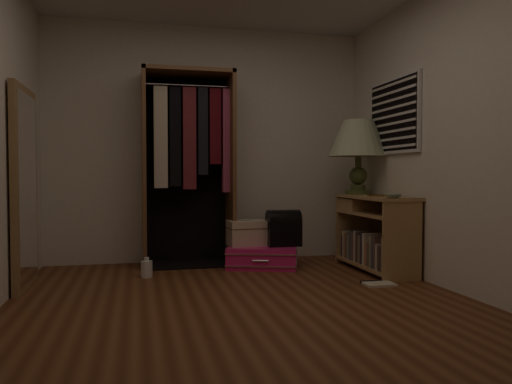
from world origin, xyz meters
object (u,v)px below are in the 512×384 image
(floor_mirror, at_px, (25,188))
(pink_suitcase, at_px, (262,257))
(console_bookshelf, at_px, (373,231))
(white_jug, at_px, (147,269))
(open_wardrobe, at_px, (189,153))
(table_lamp, at_px, (358,140))
(train_case, at_px, (247,233))
(black_bag, at_px, (283,227))

(floor_mirror, height_order, pink_suitcase, floor_mirror)
(console_bookshelf, bearing_deg, white_jug, 176.19)
(console_bookshelf, relative_size, white_jug, 5.94)
(white_jug, bearing_deg, open_wardrobe, 51.57)
(pink_suitcase, bearing_deg, console_bookshelf, -2.66)
(pink_suitcase, height_order, table_lamp, table_lamp)
(open_wardrobe, xyz_separation_m, floor_mirror, (-1.47, -0.77, -0.34))
(console_bookshelf, xyz_separation_m, open_wardrobe, (-1.77, 0.73, 0.80))
(open_wardrobe, height_order, train_case, open_wardrobe)
(black_bag, bearing_deg, open_wardrobe, 160.25)
(floor_mirror, xyz_separation_m, table_lamp, (3.24, 0.41, 0.48))
(floor_mirror, relative_size, white_jug, 9.02)
(train_case, distance_m, black_bag, 0.39)
(open_wardrobe, relative_size, floor_mirror, 1.21)
(table_lamp, bearing_deg, train_case, 174.62)
(open_wardrobe, xyz_separation_m, pink_suitcase, (0.72, -0.33, -1.08))
(pink_suitcase, bearing_deg, black_bag, 11.63)
(black_bag, height_order, table_lamp, table_lamp)
(open_wardrobe, height_order, floor_mirror, open_wardrobe)
(train_case, height_order, black_bag, black_bag)
(console_bookshelf, relative_size, train_case, 2.76)
(console_bookshelf, xyz_separation_m, floor_mirror, (-3.24, -0.04, 0.46))
(console_bookshelf, xyz_separation_m, train_case, (-1.20, 0.48, -0.04))
(train_case, bearing_deg, pink_suitcase, -33.67)
(black_bag, bearing_deg, table_lamp, 0.64)
(floor_mirror, bearing_deg, train_case, 14.42)
(pink_suitcase, distance_m, table_lamp, 1.62)
(black_bag, distance_m, table_lamp, 1.24)
(train_case, relative_size, table_lamp, 0.51)
(open_wardrobe, height_order, black_bag, open_wardrobe)
(console_bookshelf, relative_size, table_lamp, 1.41)
(floor_mirror, bearing_deg, pink_suitcase, 11.41)
(table_lamp, relative_size, white_jug, 4.22)
(train_case, bearing_deg, table_lamp, -9.71)
(pink_suitcase, relative_size, black_bag, 2.26)
(pink_suitcase, bearing_deg, white_jug, -150.07)
(table_lamp, bearing_deg, console_bookshelf, -90.85)
(table_lamp, xyz_separation_m, white_jug, (-2.23, -0.22, -1.25))
(pink_suitcase, distance_m, black_bag, 0.38)
(table_lamp, distance_m, white_jug, 2.57)
(black_bag, bearing_deg, pink_suitcase, 174.66)
(pink_suitcase, xyz_separation_m, white_jug, (-1.18, -0.25, -0.03))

